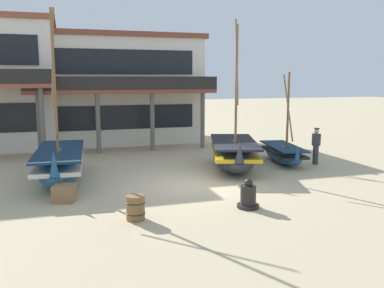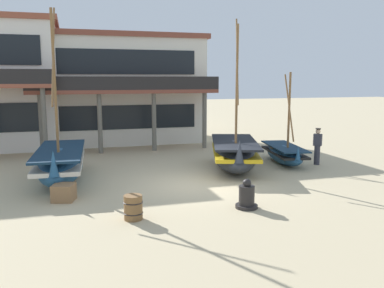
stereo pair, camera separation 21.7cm
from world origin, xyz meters
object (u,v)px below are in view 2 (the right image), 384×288
Objects in this scene: wooden_barrel at (133,207)px; fishing_boat_far_right at (284,153)px; fishing_boat_near_left at (234,154)px; capstan_winch at (247,197)px; cargo_crate at (64,192)px; fisherman_by_hull at (317,147)px; harbor_building_main at (117,89)px; fishing_boat_centre_large at (61,163)px.

fishing_boat_far_right is at bearing 35.77° from wooden_barrel.
fishing_boat_near_left is 7.00× the size of capstan_winch.
fishing_boat_far_right is 6.38× the size of cargo_crate.
fisherman_by_hull reaches higher than cargo_crate.
fishing_boat_near_left is 9.09× the size of wooden_barrel.
capstan_winch is at bearing -23.83° from cargo_crate.
cargo_crate is 13.53m from harbor_building_main.
harbor_building_main is at bearing 127.59° from fisherman_by_hull.
fisherman_by_hull reaches higher than wooden_barrel.
cargo_crate is at bearing 156.17° from capstan_winch.
fishing_boat_far_right is at bearing 150.95° from fisherman_by_hull.
fishing_boat_near_left is 0.60× the size of harbor_building_main.
fishing_boat_far_right is 6.00× the size of wooden_barrel.
fishing_boat_far_right is 0.40× the size of harbor_building_main.
wooden_barrel is at bearing -68.51° from fishing_boat_centre_large.
capstan_winch is 1.30× the size of wooden_barrel.
fishing_boat_centre_large is (-7.18, 0.04, -0.01)m from fishing_boat_near_left.
capstan_winch is at bearing 0.76° from wooden_barrel.
capstan_winch is at bearing -108.43° from fishing_boat_near_left.
fishing_boat_far_right is at bearing 12.42° from fishing_boat_near_left.
harbor_building_main is (3.35, 10.07, 2.59)m from fishing_boat_centre_large.
fishing_boat_far_right is 1.51m from fisherman_by_hull.
fisherman_by_hull is (1.28, -0.71, 0.36)m from fishing_boat_far_right.
fishing_boat_far_right is at bearing -55.29° from harbor_building_main.
fishing_boat_near_left is 7.55m from cargo_crate.
harbor_building_main is (1.33, 15.21, 2.93)m from wooden_barrel.
fishing_boat_centre_large is at bearing -108.41° from harbor_building_main.
fishing_boat_near_left is 4.04m from fisherman_by_hull.
fishing_boat_near_left reaches higher than wooden_barrel.
fishing_boat_centre_large is at bearing 111.49° from wooden_barrel.
fisherman_by_hull is 0.16× the size of harbor_building_main.
fishing_boat_near_left is 9.66× the size of cargo_crate.
fishing_boat_centre_large and harbor_building_main have the same top height.
capstan_winch is (-4.44, -5.66, -0.12)m from fishing_boat_far_right.
capstan_winch is at bearing -139.18° from fisherman_by_hull.
fisherman_by_hull is 2.41× the size of wooden_barrel.
harbor_building_main is (-7.87, 10.22, 2.45)m from fisherman_by_hull.
cargo_crate is at bearing -159.17° from fishing_boat_near_left.
capstan_winch is 1.38× the size of cargo_crate.
fishing_boat_centre_large reaches higher than fishing_boat_far_right.
harbor_building_main is at bearing 85.00° from wooden_barrel.
cargo_crate is (-11.09, -2.58, -0.56)m from fisherman_by_hull.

